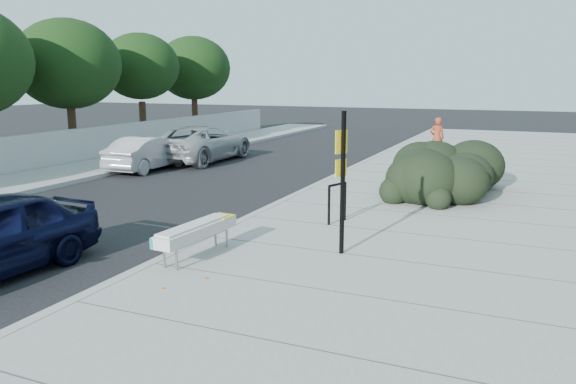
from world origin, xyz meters
name	(u,v)px	position (x,y,z in m)	size (l,w,h in m)	color
ground	(207,243)	(0.00, 0.00, 0.00)	(120.00, 120.00, 0.00)	black
sidewalk_near	(492,214)	(5.60, 5.00, 0.07)	(11.20, 50.00, 0.15)	gray
sidewalk_far	(57,176)	(-9.50, 5.00, 0.07)	(3.00, 50.00, 0.15)	gray
curb_near	(295,196)	(0.00, 5.00, 0.08)	(0.22, 50.00, 0.17)	#9E9E99
curb_far	(88,178)	(-8.00, 5.00, 0.08)	(0.22, 50.00, 0.17)	#9E9E99
far_wall	(21,155)	(-11.20, 5.00, 0.75)	(0.30, 40.00, 1.50)	#9E9E99
tree_far_d	(68,64)	(-12.50, 9.00, 4.19)	(4.60, 4.60, 6.16)	#332114
tree_far_e	(140,67)	(-12.50, 14.00, 4.18)	(4.00, 4.00, 5.90)	#332114
tree_far_f	(193,68)	(-12.50, 19.00, 4.19)	(4.40, 4.40, 6.07)	#332114
bench	(197,231)	(0.60, -1.32, 0.66)	(0.60, 2.15, 0.64)	gray
bike_rack	(337,199)	(2.23, 2.29, 0.73)	(0.28, 0.63, 0.97)	black
sign_post	(342,175)	(3.09, 0.01, 1.73)	(0.17, 0.30, 2.81)	black
hedge	(443,165)	(4.00, 7.00, 1.01)	(2.30, 4.59, 1.72)	black
wagon_silver	(148,153)	(-7.50, 7.81, 0.67)	(1.42, 4.06, 1.34)	#AAAAAE
suv_silver	(202,143)	(-6.90, 10.83, 0.78)	(2.60, 5.65, 1.57)	#A4A7A9
pedestrian	(437,138)	(2.61, 14.73, 1.04)	(0.65, 0.43, 1.78)	maroon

